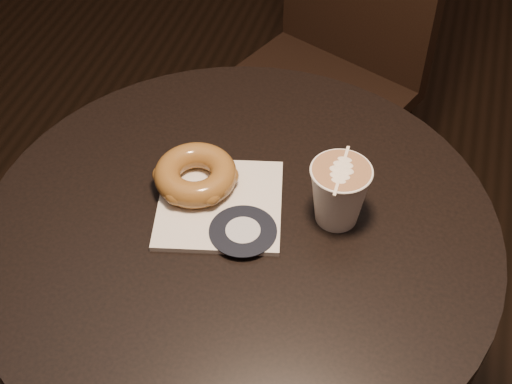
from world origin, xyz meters
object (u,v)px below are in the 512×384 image
cafe_table (241,308)px  pastry_bag (220,204)px  doughnut (196,175)px  latte_cup (339,194)px  chair (334,42)px

cafe_table → pastry_bag: (-0.03, 0.02, 0.20)m
pastry_bag → doughnut: (-0.04, 0.02, 0.02)m
cafe_table → pastry_bag: bearing=146.7°
cafe_table → doughnut: size_ratio=6.52×
cafe_table → latte_cup: (0.12, 0.05, 0.24)m
doughnut → latte_cup: (0.20, -0.00, 0.02)m
cafe_table → pastry_bag: 0.21m
chair → latte_cup: 0.75m
cafe_table → chair: size_ratio=0.76×
doughnut → latte_cup: bearing=-0.1°
chair → cafe_table: bearing=-66.3°
cafe_table → pastry_bag: pastry_bag is taller
chair → pastry_bag: (-0.03, -0.72, 0.21)m
pastry_bag → latte_cup: 0.16m
chair → doughnut: chair is taller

